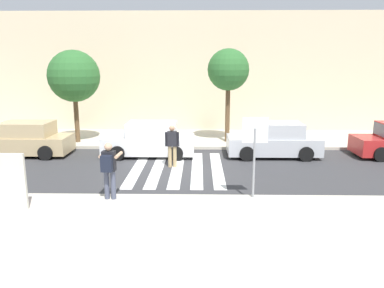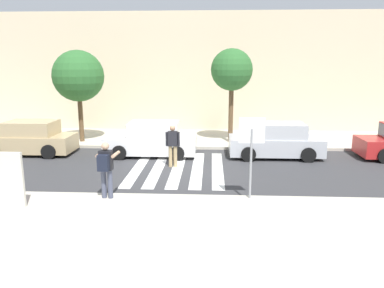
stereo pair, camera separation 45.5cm
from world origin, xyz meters
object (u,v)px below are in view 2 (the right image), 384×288
(photographer_with_backpack, at_px, (106,165))
(advertising_board, at_px, (5,180))
(parked_car_white, at_px, (152,140))
(parked_car_silver, at_px, (276,141))
(stop_sign, at_px, (252,140))
(street_tree_center, at_px, (232,70))
(street_tree_west, at_px, (78,76))
(pedestrian_crossing, at_px, (173,144))
(parked_car_tan, at_px, (30,139))

(photographer_with_backpack, xyz_separation_m, advertising_board, (-2.67, -0.81, -0.23))
(advertising_board, bearing_deg, photographer_with_backpack, 16.91)
(parked_car_white, bearing_deg, parked_car_silver, -0.00)
(stop_sign, xyz_separation_m, parked_car_silver, (1.73, 5.69, -1.21))
(stop_sign, height_order, parked_car_white, stop_sign)
(stop_sign, height_order, advertising_board, stop_sign)
(street_tree_center, bearing_deg, photographer_with_backpack, -115.74)
(photographer_with_backpack, xyz_separation_m, street_tree_west, (-3.63, 8.31, 2.33))
(pedestrian_crossing, bearing_deg, stop_sign, -54.33)
(street_tree_west, relative_size, advertising_board, 2.92)
(stop_sign, height_order, photographer_with_backpack, stop_sign)
(parked_car_tan, xyz_separation_m, street_tree_center, (9.39, 2.62, 3.06))
(street_tree_west, bearing_deg, pedestrian_crossing, -39.01)
(pedestrian_crossing, distance_m, parked_car_tan, 7.10)
(parked_car_white, bearing_deg, advertising_board, -114.66)
(parked_car_silver, bearing_deg, street_tree_west, 166.34)
(parked_car_tan, bearing_deg, photographer_with_backpack, -48.54)
(photographer_with_backpack, relative_size, street_tree_west, 0.37)
(parked_car_silver, relative_size, street_tree_center, 0.86)
(pedestrian_crossing, xyz_separation_m, parked_car_tan, (-6.85, 1.87, -0.25))
(pedestrian_crossing, distance_m, advertising_board, 6.49)
(parked_car_tan, distance_m, parked_car_silver, 11.32)
(street_tree_west, xyz_separation_m, street_tree_center, (7.77, 0.27, 0.29))
(photographer_with_backpack, relative_size, parked_car_tan, 0.42)
(pedestrian_crossing, height_order, parked_car_silver, pedestrian_crossing)
(parked_car_tan, height_order, parked_car_white, same)
(pedestrian_crossing, xyz_separation_m, street_tree_center, (2.55, 4.49, 2.81))
(parked_car_silver, xyz_separation_m, street_tree_center, (-1.92, 2.62, 3.06))
(stop_sign, height_order, pedestrian_crossing, stop_sign)
(parked_car_tan, relative_size, street_tree_west, 0.88)
(parked_car_white, bearing_deg, stop_sign, -55.63)
(pedestrian_crossing, xyz_separation_m, parked_car_silver, (4.47, 1.87, -0.25))
(parked_car_tan, relative_size, street_tree_center, 0.86)
(parked_car_white, relative_size, advertising_board, 2.56)
(parked_car_tan, xyz_separation_m, advertising_board, (2.59, -6.77, 0.21))
(parked_car_white, xyz_separation_m, street_tree_west, (-4.07, 2.35, 2.77))
(parked_car_tan, bearing_deg, street_tree_center, 15.58)
(pedestrian_crossing, relative_size, street_tree_west, 0.37)
(parked_car_tan, bearing_deg, parked_car_white, 0.00)
(pedestrian_crossing, bearing_deg, advertising_board, -131.05)
(stop_sign, distance_m, street_tree_west, 11.42)
(street_tree_center, bearing_deg, street_tree_west, -178.04)
(photographer_with_backpack, bearing_deg, parked_car_silver, 44.53)
(photographer_with_backpack, distance_m, advertising_board, 2.80)
(photographer_with_backpack, height_order, street_tree_west, street_tree_west)
(street_tree_west, bearing_deg, parked_car_white, -30.06)
(stop_sign, xyz_separation_m, pedestrian_crossing, (-2.74, 3.82, -0.96))
(stop_sign, relative_size, pedestrian_crossing, 1.43)
(pedestrian_crossing, relative_size, street_tree_center, 0.36)
(parked_car_white, distance_m, street_tree_west, 5.45)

